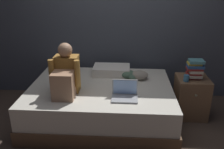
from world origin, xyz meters
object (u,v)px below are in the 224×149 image
object	(u,v)px
nightstand	(191,97)
bed	(101,102)
mug	(186,78)
clothes_pile	(134,75)
laptop	(125,94)
pillow	(112,70)
book_stack	(195,69)
person_sitting	(66,75)

from	to	relation	value
nightstand	bed	bearing A→B (deg)	-172.37
mug	nightstand	bearing A→B (deg)	42.69
nightstand	clothes_pile	world-z (taller)	clothes_pile
laptop	pillow	world-z (taller)	laptop
book_stack	clothes_pile	bearing A→B (deg)	171.11
bed	nightstand	distance (m)	1.31
bed	laptop	world-z (taller)	laptop
pillow	clothes_pile	bearing A→B (deg)	-24.83
mug	pillow	bearing A→B (deg)	159.36
person_sitting	nightstand	bearing A→B (deg)	14.54
nightstand	clothes_pile	distance (m)	0.89
person_sitting	clothes_pile	xyz separation A→B (m)	(0.88, 0.56, -0.19)
bed	clothes_pile	xyz separation A→B (m)	(0.47, 0.29, 0.32)
person_sitting	book_stack	world-z (taller)	person_sitting
bed	book_stack	distance (m)	1.39
nightstand	person_sitting	xyz separation A→B (m)	(-1.71, -0.44, 0.47)
book_stack	bed	bearing A→B (deg)	-173.00
pillow	mug	size ratio (longest dim) A/B	6.22
mug	laptop	bearing A→B (deg)	-154.06
laptop	mug	xyz separation A→B (m)	(0.83, 0.41, 0.07)
nightstand	pillow	distance (m)	1.25
mug	clothes_pile	xyz separation A→B (m)	(-0.70, 0.24, -0.06)
person_sitting	clothes_pile	distance (m)	1.06
person_sitting	mug	distance (m)	1.62
bed	book_stack	size ratio (longest dim) A/B	7.32
bed	person_sitting	distance (m)	0.71
laptop	mug	bearing A→B (deg)	25.94
bed	clothes_pile	bearing A→B (deg)	31.92
person_sitting	pillow	bearing A→B (deg)	53.50
laptop	mug	size ratio (longest dim) A/B	3.56
bed	laptop	distance (m)	0.58
clothes_pile	nightstand	bearing A→B (deg)	-7.90
person_sitting	book_stack	bearing A→B (deg)	14.09
laptop	book_stack	size ratio (longest dim) A/B	1.17
person_sitting	book_stack	size ratio (longest dim) A/B	2.40
bed	book_stack	world-z (taller)	book_stack
bed	pillow	bearing A→B (deg)	75.16
pillow	book_stack	bearing A→B (deg)	-13.83
bed	mug	world-z (taller)	mug
bed	pillow	size ratio (longest dim) A/B	3.57
mug	clothes_pile	distance (m)	0.75
bed	mug	size ratio (longest dim) A/B	22.22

